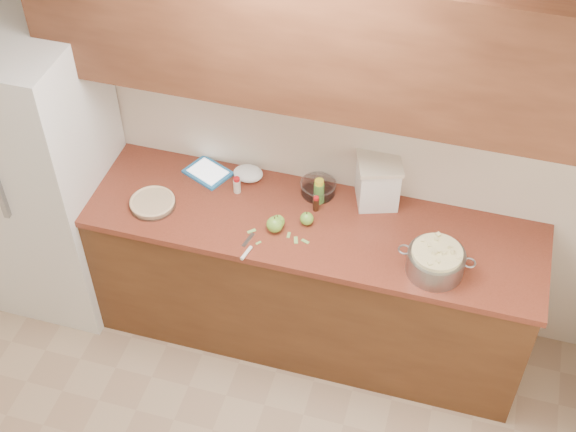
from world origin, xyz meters
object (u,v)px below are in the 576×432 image
(pie, at_px, (153,203))
(tablet, at_px, (208,172))
(colander, at_px, (436,261))
(flour_canister, at_px, (378,181))

(pie, bearing_deg, tablet, 58.75)
(colander, bearing_deg, pie, 178.21)
(flour_canister, bearing_deg, colander, -47.96)
(tablet, bearing_deg, colander, 8.98)
(colander, xyz_separation_m, flour_canister, (-0.37, 0.42, 0.07))
(pie, bearing_deg, colander, -1.79)
(colander, relative_size, tablet, 1.31)
(pie, relative_size, tablet, 0.86)
(flour_canister, distance_m, tablet, 0.95)
(colander, bearing_deg, tablet, 164.34)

